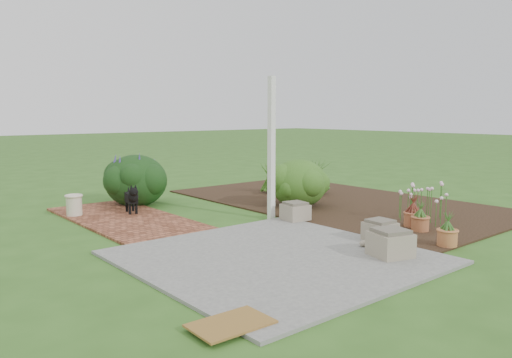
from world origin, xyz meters
TOP-DOWN VIEW (x-y plane):
  - ground at (0.00, 0.00)m, footprint 80.00×80.00m
  - concrete_patio at (-1.25, -1.75)m, footprint 3.50×3.50m
  - brick_path at (-1.70, 1.75)m, footprint 1.60×3.50m
  - garden_bed at (2.50, 0.50)m, footprint 4.00×7.00m
  - veranda_post at (0.30, 0.10)m, footprint 0.10×0.10m
  - stone_trough_near at (-0.13, -2.70)m, footprint 0.57×0.57m
  - stone_trough_mid at (0.44, -2.12)m, footprint 0.42×0.42m
  - stone_trough_far at (0.48, -0.33)m, footprint 0.45×0.45m
  - coir_doormat at (-2.98, -3.08)m, footprint 0.72×0.47m
  - black_dog at (-1.43, 2.01)m, footprint 0.27×0.58m
  - cream_ceramic_urn at (-2.32, 2.50)m, footprint 0.32×0.32m
  - evergreen_shrub at (1.50, 0.63)m, footprint 1.41×1.41m
  - agapanthus_clump_back at (2.82, 1.53)m, footprint 1.35×1.35m
  - agapanthus_clump_front at (2.17, 2.17)m, footprint 1.02×1.02m
  - pink_flower_patch at (2.34, -1.68)m, footprint 1.19×1.19m
  - terracotta_pot_bronze at (1.64, -1.89)m, footprint 0.32×0.32m
  - terracotta_pot_small_left at (1.45, -2.14)m, footprint 0.31×0.31m
  - terracotta_pot_small_right at (0.94, -2.89)m, footprint 0.33×0.33m
  - purple_flowering_bush at (-0.90, 2.91)m, footprint 1.60×1.60m

SIDE VIEW (x-z plane):
  - ground at x=0.00m, z-range 0.00..0.00m
  - garden_bed at x=2.50m, z-range 0.00..0.03m
  - concrete_patio at x=-1.25m, z-range 0.00..0.04m
  - brick_path at x=-1.70m, z-range 0.00..0.04m
  - coir_doormat at x=-2.98m, z-range 0.04..0.06m
  - terracotta_pot_small_left at x=1.45m, z-range 0.03..0.25m
  - terracotta_pot_small_right at x=0.94m, z-range 0.03..0.26m
  - terracotta_pot_bronze at x=1.64m, z-range 0.03..0.26m
  - stone_trough_mid at x=0.44m, z-range 0.04..0.30m
  - stone_trough_far at x=0.48m, z-range 0.04..0.31m
  - stone_trough_near at x=-0.13m, z-range 0.04..0.35m
  - cream_ceramic_urn at x=-2.32m, z-range 0.04..0.40m
  - black_dog at x=-1.43m, z-range 0.09..0.59m
  - pink_flower_patch at x=2.34m, z-range 0.03..0.71m
  - agapanthus_clump_front at x=2.17m, z-range 0.03..0.86m
  - evergreen_shrub at x=1.50m, z-range 0.03..0.99m
  - agapanthus_clump_back at x=2.82m, z-range 0.03..1.01m
  - purple_flowering_bush at x=-0.90m, z-range 0.00..1.07m
  - veranda_post at x=0.30m, z-range 0.00..2.50m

